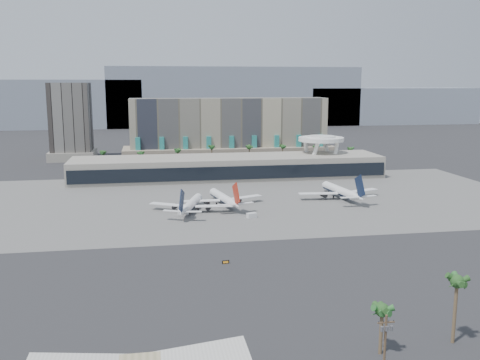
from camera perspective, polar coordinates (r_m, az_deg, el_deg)
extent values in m
plane|color=#232326|center=(190.87, 3.57, -5.54)|extent=(900.00, 900.00, 0.00)
cube|color=#5B5B59|center=(243.11, 0.64, -2.03)|extent=(260.00, 130.00, 0.06)
cube|color=gray|center=(663.60, -21.75, 7.53)|extent=(260.00, 60.00, 55.00)
cube|color=gray|center=(656.86, -0.63, 8.89)|extent=(300.00, 60.00, 70.00)
cube|color=gray|center=(716.18, 15.53, 7.64)|extent=(220.00, 60.00, 45.00)
cube|color=tan|center=(358.84, -1.19, 5.39)|extent=(130.00, 22.00, 42.00)
cube|color=tan|center=(358.63, -1.13, 2.81)|extent=(140.00, 30.00, 10.00)
cube|color=teal|center=(344.48, -10.82, 2.99)|extent=(3.00, 2.00, 18.00)
cube|color=teal|center=(344.46, -8.32, 3.06)|extent=(3.00, 2.00, 18.00)
cube|color=teal|center=(345.10, -5.83, 3.13)|extent=(3.00, 2.00, 18.00)
cube|color=teal|center=(346.38, -3.35, 3.19)|extent=(3.00, 2.00, 18.00)
cube|color=teal|center=(348.31, -0.89, 3.25)|extent=(3.00, 2.00, 18.00)
cube|color=teal|center=(350.87, 1.54, 3.30)|extent=(3.00, 2.00, 18.00)
cube|color=teal|center=(354.04, 3.92, 3.34)|extent=(3.00, 2.00, 18.00)
cube|color=teal|center=(357.82, 6.26, 3.38)|extent=(3.00, 2.00, 18.00)
cube|color=teal|center=(362.18, 8.55, 3.41)|extent=(3.00, 2.00, 18.00)
cube|color=black|center=(383.23, -17.57, 5.98)|extent=(26.00, 26.00, 52.00)
cube|color=#A8A294|center=(385.49, -17.39, 2.57)|extent=(30.00, 30.00, 6.00)
cube|color=#A8A294|center=(295.37, -1.25, 1.37)|extent=(170.00, 32.00, 12.00)
cube|color=black|center=(279.64, -0.77, 0.75)|extent=(168.00, 0.60, 7.00)
cube|color=black|center=(294.31, -1.26, 2.76)|extent=(170.00, 12.00, 2.50)
cylinder|color=white|center=(320.98, 9.34, 2.86)|extent=(6.98, 6.99, 21.89)
cylinder|color=white|center=(317.10, 7.16, 2.83)|extent=(6.98, 6.99, 21.89)
cylinder|color=white|center=(305.05, 7.84, 2.51)|extent=(6.98, 6.99, 21.89)
cylinder|color=white|center=(309.07, 10.10, 2.55)|extent=(6.98, 6.99, 21.89)
cylinder|color=white|center=(311.92, 8.65, 4.33)|extent=(26.00, 26.00, 2.20)
cylinder|color=white|center=(311.79, 8.66, 4.57)|extent=(16.00, 16.00, 1.20)
cylinder|color=brown|center=(328.14, -14.35, 1.95)|extent=(0.70, 0.70, 12.00)
sphere|color=#275321|center=(327.38, -14.40, 2.94)|extent=(2.80, 2.80, 2.80)
cylinder|color=brown|center=(327.00, -10.51, 2.08)|extent=(0.70, 0.70, 12.00)
sphere|color=#275321|center=(326.24, -10.54, 3.07)|extent=(2.80, 2.80, 2.80)
cylinder|color=brown|center=(327.35, -6.65, 2.19)|extent=(0.70, 0.70, 12.00)
sphere|color=#275321|center=(326.59, -6.67, 3.18)|extent=(2.80, 2.80, 2.80)
cylinder|color=brown|center=(329.05, -3.00, 2.29)|extent=(0.70, 0.70, 12.00)
sphere|color=#275321|center=(328.30, -3.01, 3.27)|extent=(2.80, 2.80, 2.80)
cylinder|color=brown|center=(332.43, 0.95, 2.38)|extent=(0.70, 0.70, 12.00)
sphere|color=#275321|center=(331.68, 0.95, 3.36)|extent=(2.80, 2.80, 2.80)
cylinder|color=brown|center=(337.11, 4.63, 2.46)|extent=(0.70, 0.70, 12.00)
sphere|color=#275321|center=(336.37, 4.64, 3.42)|extent=(2.80, 2.80, 2.80)
cylinder|color=brown|center=(343.13, 8.20, 2.53)|extent=(0.70, 0.70, 12.00)
sphere|color=#275321|center=(342.40, 8.22, 3.48)|extent=(2.80, 2.80, 2.80)
cylinder|color=brown|center=(350.79, 11.78, 2.59)|extent=(0.70, 0.70, 12.00)
sphere|color=#275321|center=(350.09, 11.82, 3.51)|extent=(2.80, 2.80, 2.80)
cylinder|color=#4C3826|center=(102.92, 15.19, -16.77)|extent=(0.44, 0.44, 12.00)
cube|color=#4C3826|center=(100.93, 15.32, -14.45)|extent=(3.20, 0.22, 0.22)
cylinder|color=slate|center=(100.70, 14.90, -15.11)|extent=(0.56, 0.56, 0.90)
cylinder|color=slate|center=(101.06, 15.38, -15.04)|extent=(0.56, 0.56, 0.90)
cylinder|color=slate|center=(101.42, 15.86, -14.97)|extent=(0.56, 0.56, 0.90)
cylinder|color=black|center=(100.27, 14.58, -14.42)|extent=(0.12, 0.12, 0.30)
cylinder|color=black|center=(101.39, 16.07, -14.21)|extent=(0.12, 0.12, 0.30)
cylinder|color=white|center=(220.84, -5.15, -2.51)|extent=(10.62, 24.09, 3.54)
cylinder|color=#0F1932|center=(220.87, -5.15, -2.54)|extent=(10.41, 23.60, 3.47)
cone|color=white|center=(234.02, -4.39, -1.76)|extent=(4.57, 4.86, 3.54)
cone|color=white|center=(206.03, -6.13, -3.40)|extent=(5.77, 8.66, 3.54)
cube|color=white|center=(222.50, -7.64, -2.60)|extent=(15.61, 10.92, 0.31)
cube|color=white|center=(218.16, -2.71, -2.78)|extent=(16.19, 5.04, 0.31)
cylinder|color=black|center=(222.43, -6.95, -2.83)|extent=(2.92, 3.96, 1.95)
cylinder|color=black|center=(219.28, -3.36, -2.96)|extent=(2.92, 3.96, 1.95)
cube|color=#0F1932|center=(203.73, -6.24, -2.23)|extent=(2.83, 7.80, 9.32)
cube|color=white|center=(206.08, -7.26, -3.29)|extent=(7.23, 4.80, 0.22)
cube|color=white|center=(204.17, -5.10, -3.38)|extent=(7.30, 3.08, 0.22)
cylinder|color=black|center=(230.34, -4.61, -2.59)|extent=(0.44, 0.44, 1.42)
cylinder|color=black|center=(221.22, -5.91, -3.16)|extent=(0.62, 0.62, 1.42)
cylinder|color=black|center=(219.96, -4.47, -3.21)|extent=(0.62, 0.62, 1.42)
cylinder|color=white|center=(231.29, -1.91, -1.86)|extent=(8.32, 24.92, 3.62)
cylinder|color=#0F1932|center=(231.32, -1.91, -1.90)|extent=(8.15, 24.42, 3.55)
cone|color=white|center=(244.45, -2.98, -1.20)|extent=(4.34, 4.69, 3.62)
cone|color=white|center=(216.55, -0.54, -2.63)|extent=(5.12, 8.69, 3.62)
cube|color=white|center=(227.63, -4.21, -2.23)|extent=(16.34, 3.87, 0.32)
cube|color=white|center=(233.90, 0.47, -1.85)|extent=(16.40, 9.73, 0.32)
cylinder|color=black|center=(229.02, -3.59, -2.37)|extent=(2.65, 3.94, 1.99)
cylinder|color=black|center=(233.56, -0.19, -2.10)|extent=(2.65, 3.94, 1.99)
cube|color=#A02312|center=(214.29, -0.42, -1.48)|extent=(2.03, 8.15, 9.53)
cube|color=white|center=(214.28, -1.48, -2.65)|extent=(7.34, 2.38, 0.23)
cube|color=white|center=(217.02, 0.55, -2.48)|extent=(7.49, 4.25, 0.23)
cylinder|color=black|center=(240.76, -2.64, -2.00)|extent=(0.45, 0.45, 1.45)
cylinder|color=black|center=(230.12, -2.51, -2.58)|extent=(0.63, 0.63, 1.45)
cylinder|color=black|center=(231.94, -1.15, -2.47)|extent=(0.63, 0.63, 1.45)
cylinder|color=white|center=(248.77, 10.50, -1.10)|extent=(7.29, 26.98, 3.91)
cylinder|color=#0F1932|center=(248.80, 10.50, -1.13)|extent=(7.15, 26.44, 3.84)
cone|color=white|center=(262.18, 8.97, -0.46)|extent=(4.45, 4.87, 3.91)
cone|color=white|center=(233.87, 12.44, -1.83)|extent=(5.01, 9.24, 3.91)
cube|color=white|center=(243.32, 8.35, -1.43)|extent=(17.88, 5.33, 0.34)
cube|color=white|center=(253.13, 12.76, -1.12)|extent=(17.92, 9.53, 0.34)
cylinder|color=black|center=(245.20, 8.91, -1.59)|extent=(2.64, 4.16, 2.15)
cylinder|color=black|center=(252.32, 12.12, -1.36)|extent=(2.64, 4.16, 2.15)
cube|color=#0F1932|center=(231.61, 12.66, -0.67)|extent=(1.62, 8.88, 10.30)
cube|color=white|center=(230.83, 11.60, -1.83)|extent=(7.85, 2.24, 0.24)
cube|color=white|center=(235.11, 13.49, -1.69)|extent=(8.12, 4.15, 0.24)
cylinder|color=black|center=(258.41, 9.42, -1.26)|extent=(0.49, 0.49, 1.57)
cylinder|color=black|center=(247.07, 9.94, -1.81)|extent=(0.69, 0.69, 1.57)
cylinder|color=black|center=(249.92, 11.22, -1.71)|extent=(0.69, 0.69, 1.57)
cube|color=white|center=(215.85, -6.07, -3.42)|extent=(4.28, 2.35, 2.02)
cube|color=silver|center=(209.69, 1.25, -3.80)|extent=(4.16, 3.12, 1.90)
cube|color=black|center=(158.33, -1.55, -8.73)|extent=(2.16, 0.58, 0.97)
cube|color=orange|center=(158.17, -1.54, -8.75)|extent=(1.55, 0.26, 0.58)
cylinder|color=black|center=(158.30, -1.83, -8.81)|extent=(0.12, 0.12, 0.58)
cylinder|color=black|center=(158.50, -1.26, -8.79)|extent=(0.12, 0.12, 0.58)
cylinder|color=brown|center=(111.28, 14.82, -15.33)|extent=(0.70, 0.70, 9.42)
sphere|color=#275321|center=(109.46, 14.93, -13.25)|extent=(2.80, 2.80, 2.80)
cylinder|color=brown|center=(119.29, 21.94, -12.89)|extent=(0.70, 0.70, 13.47)
sphere|color=#275321|center=(116.97, 22.16, -9.99)|extent=(2.80, 2.80, 2.80)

